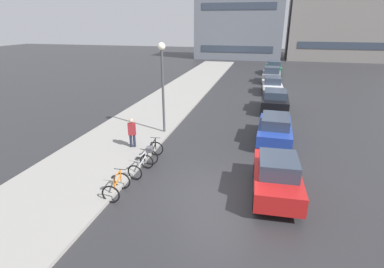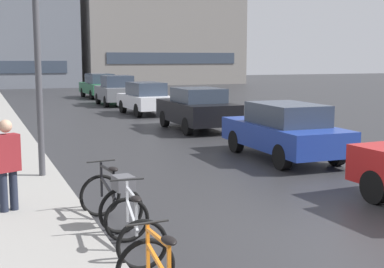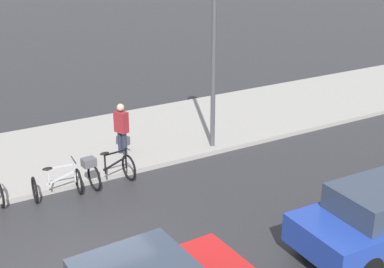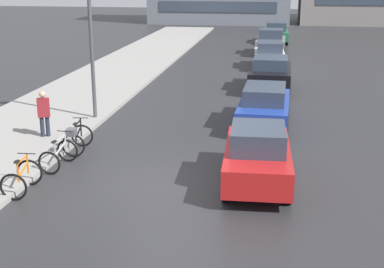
{
  "view_description": "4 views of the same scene",
  "coord_description": "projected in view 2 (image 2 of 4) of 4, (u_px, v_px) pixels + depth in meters",
  "views": [
    {
      "loc": [
        1.71,
        -10.32,
        6.38
      ],
      "look_at": [
        -1.73,
        3.63,
        0.96
      ],
      "focal_mm": 28.0,
      "sensor_mm": 36.0,
      "label": 1
    },
    {
      "loc": [
        -5.25,
        -6.24,
        2.73
      ],
      "look_at": [
        -0.89,
        4.56,
        1.06
      ],
      "focal_mm": 50.0,
      "sensor_mm": 36.0,
      "label": 2
    },
    {
      "loc": [
        8.97,
        -2.5,
        6.59
      ],
      "look_at": [
        -1.91,
        3.84,
        1.62
      ],
      "focal_mm": 50.0,
      "sensor_mm": 36.0,
      "label": 3
    },
    {
      "loc": [
        2.87,
        -13.2,
        5.54
      ],
      "look_at": [
        0.45,
        1.66,
        0.92
      ],
      "focal_mm": 50.0,
      "sensor_mm": 36.0,
      "label": 4
    }
  ],
  "objects": [
    {
      "name": "car_green",
      "position": [
        99.0,
        86.0,
        36.64
      ],
      "size": [
        1.98,
        4.4,
        1.66
      ],
      "color": "#1E6038",
      "rests_on": "ground"
    },
    {
      "name": "streetlamp",
      "position": [
        36.0,
        14.0,
        11.38
      ],
      "size": [
        0.43,
        0.43,
        5.31
      ],
      "color": "#424247",
      "rests_on": "ground"
    },
    {
      "name": "building_facade_side",
      "position": [
        158.0,
        13.0,
        57.18
      ],
      "size": [
        16.53,
        9.76,
        14.96
      ],
      "color": "gray",
      "rests_on": "ground"
    },
    {
      "name": "car_black",
      "position": [
        197.0,
        109.0,
        20.33
      ],
      "size": [
        1.98,
        4.16,
        1.6
      ],
      "color": "black",
      "rests_on": "ground"
    },
    {
      "name": "pedestrian",
      "position": [
        7.0,
        163.0,
        9.01
      ],
      "size": [
        0.46,
        0.37,
        1.71
      ],
      "color": "#1E2333",
      "rests_on": "ground"
    },
    {
      "name": "ground_plane",
      "position": [
        360.0,
        240.0,
        8.06
      ],
      "size": [
        140.0,
        140.0,
        0.0
      ],
      "primitive_type": "plane",
      "color": "#28282B"
    },
    {
      "name": "bicycle_third",
      "position": [
        113.0,
        197.0,
        8.62
      ],
      "size": [
        0.84,
        1.41,
        1.0
      ],
      "color": "black",
      "rests_on": "ground"
    },
    {
      "name": "bicycle_second",
      "position": [
        134.0,
        229.0,
        7.39
      ],
      "size": [
        0.78,
        1.23,
        0.99
      ],
      "color": "black",
      "rests_on": "ground"
    },
    {
      "name": "car_grey",
      "position": [
        117.0,
        91.0,
        30.95
      ],
      "size": [
        2.0,
        3.91,
        1.72
      ],
      "color": "slate",
      "rests_on": "ground"
    },
    {
      "name": "car_blue",
      "position": [
        284.0,
        130.0,
        14.48
      ],
      "size": [
        1.89,
        4.32,
        1.52
      ],
      "color": "navy",
      "rests_on": "ground"
    },
    {
      "name": "car_white",
      "position": [
        145.0,
        98.0,
        25.9
      ],
      "size": [
        1.91,
        3.83,
        1.56
      ],
      "color": "silver",
      "rests_on": "ground"
    }
  ]
}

